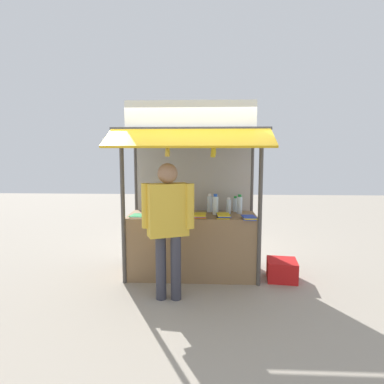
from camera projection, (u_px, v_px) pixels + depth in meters
name	position (u px, v px, depth m)	size (l,w,h in m)	color
ground_plane	(192.00, 275.00, 5.07)	(20.00, 20.00, 0.00)	#9E9384
stall_counter	(192.00, 245.00, 5.01)	(1.95, 0.73, 0.96)	olive
stall_structure	(192.00, 173.00, 5.01)	(2.15, 1.63, 2.59)	#4C4742
water_bottle_far_right	(240.00, 205.00, 5.03)	(0.08, 0.08, 0.30)	silver
water_bottle_mid_right	(215.00, 205.00, 4.94)	(0.09, 0.09, 0.32)	silver
water_bottle_back_right	(229.00, 206.00, 5.03)	(0.07, 0.07, 0.25)	silver
water_bottle_front_left	(210.00, 204.00, 5.16)	(0.08, 0.08, 0.29)	silver
water_bottle_right	(235.00, 205.00, 5.17)	(0.07, 0.07, 0.25)	silver
magazine_stack_far_left	(139.00, 216.00, 4.74)	(0.26, 0.29, 0.03)	white
magazine_stack_rear_center	(223.00, 216.00, 4.73)	(0.21, 0.30, 0.05)	yellow
magazine_stack_mid_left	(249.00, 218.00, 4.62)	(0.22, 0.27, 0.04)	blue
magazine_stack_center	(200.00, 215.00, 4.77)	(0.21, 0.29, 0.05)	orange
banana_bunch_leftmost	(213.00, 152.00, 4.37)	(0.10, 0.09, 0.28)	#332D23
banana_bunch_inner_left	(168.00, 152.00, 4.39)	(0.09, 0.09, 0.27)	#332D23
vendor_person	(168.00, 219.00, 4.10)	(0.67, 0.39, 1.77)	#383842
plastic_crate	(282.00, 270.00, 4.85)	(0.43, 0.43, 0.30)	red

